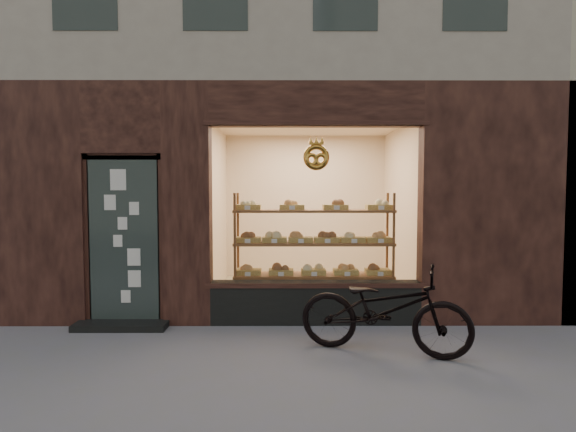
{
  "coord_description": "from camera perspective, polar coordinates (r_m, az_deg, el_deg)",
  "views": [
    {
      "loc": [
        0.07,
        -3.65,
        1.73
      ],
      "look_at": [
        0.09,
        2.0,
        1.41
      ],
      "focal_mm": 28.0,
      "sensor_mm": 36.0,
      "label": 1
    }
  ],
  "objects": [
    {
      "name": "display_shelf",
      "position": [
        6.27,
        3.25,
        -4.7
      ],
      "size": [
        2.2,
        0.45,
        1.7
      ],
      "color": "brown",
      "rests_on": "ground"
    },
    {
      "name": "ground",
      "position": [
        4.04,
        -1.32,
        -22.14
      ],
      "size": [
        90.0,
        90.0,
        0.0
      ],
      "primitive_type": "plane",
      "color": "slate"
    },
    {
      "name": "bicycle",
      "position": [
        4.97,
        12.09,
        -11.49
      ],
      "size": [
        1.91,
        1.17,
        0.95
      ],
      "primitive_type": "imported",
      "rotation": [
        0.0,
        0.0,
        1.25
      ],
      "color": "black",
      "rests_on": "ground"
    }
  ]
}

